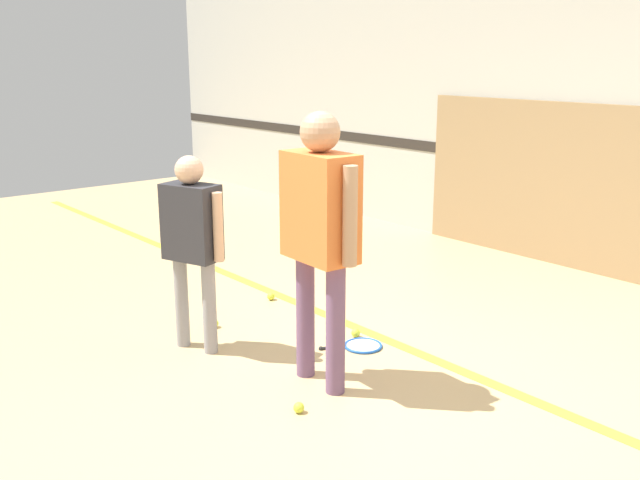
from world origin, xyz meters
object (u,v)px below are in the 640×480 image
Objects in this scene: person_student_left at (192,232)px; racket_spare_on_floor at (361,346)px; tennis_ball_stray_left at (214,323)px; tennis_ball_near_instructor at (299,408)px; tennis_ball_stray_right at (271,296)px; person_instructor at (320,221)px; tennis_ball_by_spare_racket at (356,333)px.

racket_spare_on_floor is (0.75, 0.93, -0.86)m from person_student_left.
tennis_ball_near_instructor is at bearing -13.07° from tennis_ball_stray_left.
tennis_ball_stray_right is (-1.26, 0.11, 0.02)m from racket_spare_on_floor.
person_instructor is 1.97m from tennis_ball_stray_right.
person_instructor is 26.50× the size of tennis_ball_stray_right.
racket_spare_on_floor is at bearing 30.86° from tennis_ball_stray_left.
tennis_ball_stray_right is at bearing 96.55° from person_student_left.
tennis_ball_stray_left is 1.00× the size of tennis_ball_stray_right.
tennis_ball_near_instructor is 1.00× the size of tennis_ball_stray_right.
tennis_ball_by_spare_racket and tennis_ball_stray_left have the same top height.
tennis_ball_by_spare_racket is at bearing 121.35° from tennis_ball_near_instructor.
tennis_ball_by_spare_racket is 1.00× the size of tennis_ball_stray_right.
person_instructor is at bearing -59.39° from tennis_ball_by_spare_racket.
tennis_ball_stray_left is at bearing -72.10° from tennis_ball_stray_right.
tennis_ball_by_spare_racket is 1.12m from tennis_ball_stray_left.
person_instructor is at bearing 52.95° from racket_spare_on_floor.
racket_spare_on_floor is 0.19m from tennis_ball_by_spare_racket.
tennis_ball_near_instructor is 1.00× the size of tennis_ball_stray_left.
tennis_ball_by_spare_racket is at bearing -0.46° from tennis_ball_stray_right.
tennis_ball_stray_right is at bearing -64.79° from racket_spare_on_floor.
person_student_left is 21.35× the size of tennis_ball_by_spare_racket.
tennis_ball_near_instructor is at bearing -58.65° from tennis_ball_by_spare_racket.
person_instructor reaches higher than person_student_left.
racket_spare_on_floor is 7.30× the size of tennis_ball_near_instructor.
person_student_left is 21.35× the size of tennis_ball_stray_right.
tennis_ball_near_instructor is (0.23, -0.36, -1.05)m from person_instructor.
tennis_ball_stray_left is 0.76m from tennis_ball_stray_right.
tennis_ball_stray_right is (-1.09, 0.01, 0.00)m from tennis_ball_by_spare_racket.
tennis_ball_stray_right is (-1.51, 0.72, -1.05)m from person_instructor.
person_student_left is 0.94m from tennis_ball_stray_left.
tennis_ball_by_spare_racket reaches higher than racket_spare_on_floor.
person_instructor is 1.33m from tennis_ball_by_spare_racket.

